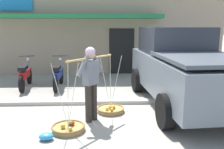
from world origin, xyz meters
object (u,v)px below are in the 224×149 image
at_px(fruit_vendor, 91,79).
at_px(plastic_litter_bag, 46,136).
at_px(fruit_basket_left_side, 68,127).
at_px(parked_truck, 182,67).
at_px(motorcycle_second_in_row, 58,75).
at_px(fruit_basket_right_side, 110,109).
at_px(motorcycle_nearest_shop, 25,75).

xyz_separation_m(fruit_vendor, plastic_litter_bag, (-0.82, -0.93, -0.91)).
bearing_deg(fruit_basket_left_side, parked_truck, 30.66).
bearing_deg(fruit_basket_left_side, motorcycle_second_in_row, 103.09).
bearing_deg(parked_truck, fruit_basket_right_side, -161.95).
height_order(fruit_basket_left_side, fruit_basket_right_side, same).
relative_size(fruit_vendor, fruit_basket_right_side, 1.17).
bearing_deg(fruit_basket_right_side, plastic_litter_bag, -131.27).
relative_size(motorcycle_second_in_row, plastic_litter_bag, 6.50).
distance_m(fruit_basket_left_side, plastic_litter_bag, 0.53).
distance_m(motorcycle_nearest_shop, plastic_litter_bag, 4.23).
distance_m(motorcycle_nearest_shop, parked_truck, 5.19).
xyz_separation_m(fruit_basket_left_side, motorcycle_second_in_row, (-0.82, 3.51, 0.38)).
height_order(motorcycle_second_in_row, plastic_litter_bag, motorcycle_second_in_row).
relative_size(fruit_basket_left_side, motorcycle_nearest_shop, 0.80).
bearing_deg(plastic_litter_bag, fruit_vendor, 48.35).
height_order(fruit_basket_left_side, motorcycle_nearest_shop, fruit_basket_left_side).
height_order(motorcycle_nearest_shop, motorcycle_second_in_row, same).
relative_size(fruit_basket_left_side, motorcycle_second_in_row, 0.80).
distance_m(fruit_basket_right_side, motorcycle_second_in_row, 3.01).
bearing_deg(fruit_vendor, parked_truck, 25.80).
bearing_deg(fruit_vendor, plastic_litter_bag, -131.65).
distance_m(motorcycle_nearest_shop, motorcycle_second_in_row, 1.13).
xyz_separation_m(motorcycle_second_in_row, plastic_litter_bag, (0.45, -3.90, -0.38)).
distance_m(fruit_vendor, fruit_basket_right_side, 1.14).
bearing_deg(fruit_basket_left_side, fruit_basket_right_side, 49.52).
xyz_separation_m(fruit_vendor, motorcycle_second_in_row, (-1.27, 2.97, -0.52)).
bearing_deg(fruit_vendor, motorcycle_nearest_shop, 128.88).
bearing_deg(fruit_basket_right_side, fruit_basket_left_side, -130.48).
xyz_separation_m(fruit_basket_right_side, plastic_litter_bag, (-1.28, -1.46, -0.00)).
bearing_deg(motorcycle_second_in_row, fruit_vendor, -66.83).
relative_size(fruit_basket_right_side, plastic_litter_bag, 5.19).
xyz_separation_m(motorcycle_nearest_shop, parked_truck, (4.84, -1.80, 0.58)).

